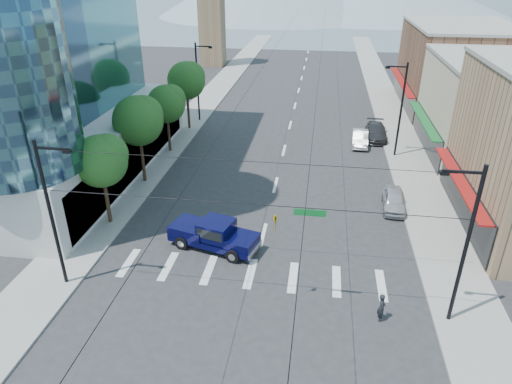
{
  "coord_description": "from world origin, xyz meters",
  "views": [
    {
      "loc": [
        3.39,
        -20.74,
        17.04
      ],
      "look_at": [
        -0.6,
        6.59,
        3.0
      ],
      "focal_mm": 32.0,
      "sensor_mm": 36.0,
      "label": 1
    }
  ],
  "objects_px": {
    "pickup_truck": "(213,234)",
    "pedestrian": "(382,307)",
    "parked_car_near": "(394,200)",
    "parked_car_mid": "(360,138)",
    "parked_car_far": "(376,132)"
  },
  "relations": [
    {
      "from": "pedestrian",
      "to": "parked_car_near",
      "type": "distance_m",
      "value": 12.83
    },
    {
      "from": "parked_car_mid",
      "to": "pedestrian",
      "type": "bearing_deg",
      "value": -88.41
    },
    {
      "from": "parked_car_near",
      "to": "parked_car_mid",
      "type": "distance_m",
      "value": 13.6
    },
    {
      "from": "pickup_truck",
      "to": "pedestrian",
      "type": "relative_size",
      "value": 3.84
    },
    {
      "from": "parked_car_mid",
      "to": "pickup_truck",
      "type": "bearing_deg",
      "value": -114.83
    },
    {
      "from": "parked_car_near",
      "to": "parked_car_mid",
      "type": "xyz_separation_m",
      "value": [
        -1.8,
        13.48,
        0.02
      ]
    },
    {
      "from": "pickup_truck",
      "to": "parked_car_far",
      "type": "distance_m",
      "value": 25.98
    },
    {
      "from": "pickup_truck",
      "to": "parked_car_mid",
      "type": "height_order",
      "value": "pickup_truck"
    },
    {
      "from": "pickup_truck",
      "to": "parked_car_near",
      "type": "distance_m",
      "value": 14.38
    },
    {
      "from": "parked_car_mid",
      "to": "parked_car_far",
      "type": "relative_size",
      "value": 0.84
    },
    {
      "from": "parked_car_far",
      "to": "parked_car_mid",
      "type": "bearing_deg",
      "value": -128.98
    },
    {
      "from": "pedestrian",
      "to": "parked_car_mid",
      "type": "bearing_deg",
      "value": 1.57
    },
    {
      "from": "pickup_truck",
      "to": "parked_car_mid",
      "type": "bearing_deg",
      "value": 78.22
    },
    {
      "from": "parked_car_near",
      "to": "parked_car_mid",
      "type": "bearing_deg",
      "value": 100.93
    },
    {
      "from": "pedestrian",
      "to": "parked_car_far",
      "type": "distance_m",
      "value": 28.32
    }
  ]
}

